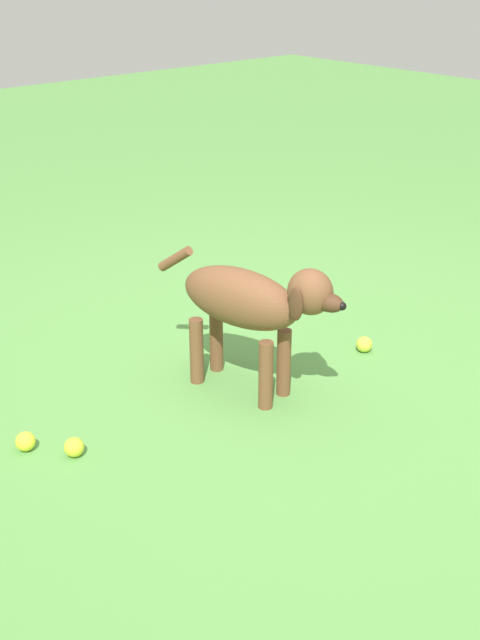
# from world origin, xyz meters

# --- Properties ---
(ground) EXTENTS (14.00, 14.00, 0.00)m
(ground) POSITION_xyz_m (0.00, 0.00, 0.00)
(ground) COLOR #548C42
(dog) EXTENTS (0.79, 0.30, 0.54)m
(dog) POSITION_xyz_m (-0.06, -0.08, 0.36)
(dog) COLOR brown
(dog) RESTS_ON ground
(tennis_ball_0) EXTENTS (0.07, 0.07, 0.07)m
(tennis_ball_0) POSITION_xyz_m (0.01, 0.48, 0.03)
(tennis_ball_0) COLOR #C1D538
(tennis_ball_0) RESTS_ON ground
(tennis_ball_1) EXTENTS (0.07, 0.07, 0.07)m
(tennis_ball_1) POSITION_xyz_m (-0.13, -0.79, 0.03)
(tennis_ball_1) COLOR #C9D32F
(tennis_ball_1) RESTS_ON ground
(tennis_ball_2) EXTENTS (0.07, 0.07, 0.07)m
(tennis_ball_2) POSITION_xyz_m (-0.26, -0.89, 0.03)
(tennis_ball_2) COLOR yellow
(tennis_ball_2) RESTS_ON ground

